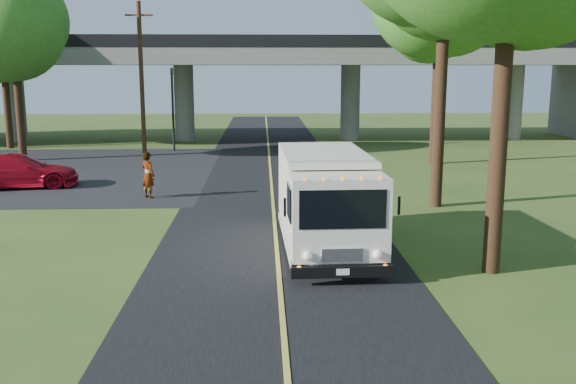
{
  "coord_description": "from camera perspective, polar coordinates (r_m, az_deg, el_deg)",
  "views": [
    {
      "loc": [
        -0.39,
        -14.7,
        5.19
      ],
      "look_at": [
        0.35,
        3.81,
        1.6
      ],
      "focal_mm": 40.0,
      "sensor_mm": 36.0,
      "label": 1
    }
  ],
  "objects": [
    {
      "name": "traffic_signal",
      "position": [
        41.13,
        -10.22,
        8.02
      ],
      "size": [
        0.18,
        0.22,
        5.2
      ],
      "color": "black",
      "rests_on": "ground"
    },
    {
      "name": "utility_pole",
      "position": [
        39.35,
        -12.89,
        9.83
      ],
      "size": [
        1.6,
        0.26,
        9.0
      ],
      "color": "#472D19",
      "rests_on": "ground"
    },
    {
      "name": "pedestrian",
      "position": [
        26.45,
        -12.33,
        1.47
      ],
      "size": [
        0.81,
        0.8,
        1.88
      ],
      "primitive_type": "imported",
      "rotation": [
        0.0,
        0.0,
        2.4
      ],
      "color": "gray",
      "rests_on": "ground"
    },
    {
      "name": "ground",
      "position": [
        15.59,
        -0.73,
        -8.47
      ],
      "size": [
        120.0,
        120.0,
        0.0
      ],
      "primitive_type": "plane",
      "color": "#344C1B",
      "rests_on": "ground"
    },
    {
      "name": "parking_lot",
      "position": [
        34.77,
        -20.04,
        1.72
      ],
      "size": [
        16.0,
        18.0,
        0.01
      ],
      "primitive_type": "cube",
      "color": "black",
      "rests_on": "ground"
    },
    {
      "name": "tree_right_far",
      "position": [
        35.98,
        13.71,
        15.63
      ],
      "size": [
        5.77,
        5.67,
        10.99
      ],
      "color": "#382314",
      "rests_on": "ground"
    },
    {
      "name": "red_sedan",
      "position": [
        30.56,
        -22.9,
        1.73
      ],
      "size": [
        5.41,
        2.98,
        1.49
      ],
      "primitive_type": "imported",
      "rotation": [
        0.0,
        0.0,
        1.75
      ],
      "color": "#A60A1B",
      "rests_on": "ground"
    },
    {
      "name": "overpass",
      "position": [
        46.71,
        -1.84,
        10.19
      ],
      "size": [
        54.0,
        10.0,
        7.3
      ],
      "color": "slate",
      "rests_on": "ground"
    },
    {
      "name": "tree_left_far",
      "position": [
        45.65,
        -23.99,
        12.89
      ],
      "size": [
        5.26,
        5.16,
        9.89
      ],
      "color": "#382314",
      "rests_on": "ground"
    },
    {
      "name": "tree_left_lot",
      "position": [
        39.01,
        -23.11,
        14.11
      ],
      "size": [
        5.6,
        5.5,
        10.5
      ],
      "color": "#382314",
      "rests_on": "ground"
    },
    {
      "name": "road",
      "position": [
        25.24,
        -1.35,
        -0.88
      ],
      "size": [
        7.0,
        90.0,
        0.02
      ],
      "primitive_type": "cube",
      "color": "black",
      "rests_on": "ground"
    },
    {
      "name": "step_van",
      "position": [
        18.39,
        3.4,
        -0.58
      ],
      "size": [
        2.62,
        6.71,
        2.79
      ],
      "rotation": [
        0.0,
        0.0,
        0.03
      ],
      "color": "silver",
      "rests_on": "ground"
    },
    {
      "name": "lane_line",
      "position": [
        25.24,
        -1.35,
        -0.83
      ],
      "size": [
        0.12,
        90.0,
        0.01
      ],
      "primitive_type": "cube",
      "color": "gold",
      "rests_on": "road"
    }
  ]
}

